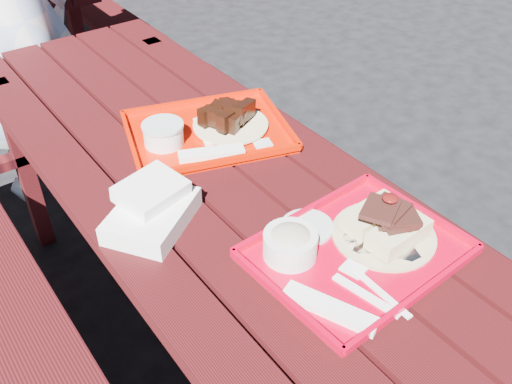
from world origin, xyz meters
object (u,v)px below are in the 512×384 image
picnic_table_near (225,238)px  near_tray (351,241)px  person (9,14)px  far_tray (205,130)px

picnic_table_near → near_tray: (0.09, -0.39, 0.22)m
person → far_tray: bearing=90.8°
near_tray → far_tray: bearing=90.3°
picnic_table_near → near_tray: size_ratio=5.03×
near_tray → far_tray: near_tray is taller
picnic_table_near → near_tray: near_tray is taller
picnic_table_near → person: size_ratio=1.44×
picnic_table_near → near_tray: 0.46m
near_tray → person: 1.75m
person → near_tray: bearing=87.2°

